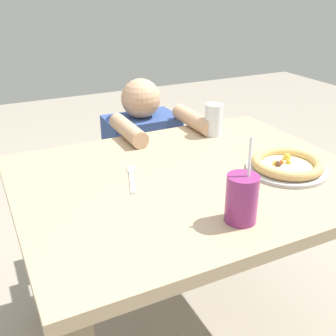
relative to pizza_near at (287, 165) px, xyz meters
name	(u,v)px	position (x,y,z in m)	size (l,w,h in m)	color
ground_plane	(186,335)	(-0.32, 0.12, -0.77)	(8.00, 8.00, 0.00)	#9E9384
dining_table	(189,204)	(-0.32, 0.12, -0.13)	(1.16, 0.92, 0.75)	tan
pizza_near	(287,165)	(0.00, 0.00, 0.00)	(0.28, 0.28, 0.04)	#B7B7BC
drink_cup_colored	(242,198)	(-0.33, -0.19, 0.05)	(0.09, 0.09, 0.24)	#8C2D72
water_cup_clear	(214,119)	(-0.04, 0.42, 0.05)	(0.08, 0.08, 0.13)	silver
fork	(131,178)	(-0.51, 0.18, -0.02)	(0.08, 0.20, 0.00)	silver
diner_seated	(144,176)	(-0.22, 0.77, -0.33)	(0.38, 0.51, 0.94)	#333847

